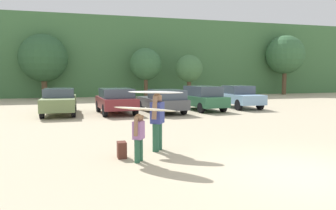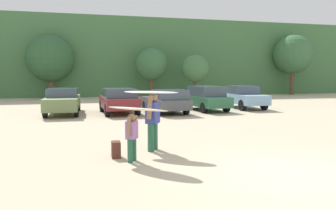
# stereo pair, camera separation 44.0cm
# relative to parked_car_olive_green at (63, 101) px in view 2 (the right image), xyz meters

# --- Properties ---
(ground_plane) EXTENTS (120.00, 120.00, 0.00)m
(ground_plane) POSITION_rel_parked_car_olive_green_xyz_m (5.99, -13.43, -0.79)
(ground_plane) COLOR #C1B293
(hillside_ridge) EXTENTS (108.00, 12.00, 8.47)m
(hillside_ridge) POSITION_rel_parked_car_olive_green_xyz_m (5.99, 20.75, 3.44)
(hillside_ridge) COLOR #427042
(hillside_ridge) RESTS_ON ground_plane
(tree_left) EXTENTS (4.59, 4.59, 6.22)m
(tree_left) POSITION_rel_parked_car_olive_green_xyz_m (-2.05, 13.89, 3.12)
(tree_left) COLOR brown
(tree_left) RESTS_ON ground_plane
(tree_far_right) EXTENTS (3.23, 3.23, 5.02)m
(tree_far_right) POSITION_rel_parked_car_olive_green_xyz_m (7.83, 12.86, 2.59)
(tree_far_right) COLOR brown
(tree_far_right) RESTS_ON ground_plane
(tree_ridge_back) EXTENTS (2.79, 2.79, 4.35)m
(tree_ridge_back) POSITION_rel_parked_car_olive_green_xyz_m (12.13, 11.74, 2.13)
(tree_ridge_back) COLOR brown
(tree_ridge_back) RESTS_ON ground_plane
(tree_far_left) EXTENTS (4.47, 4.47, 6.90)m
(tree_far_left) POSITION_rel_parked_car_olive_green_xyz_m (24.61, 13.32, 3.85)
(tree_far_left) COLOR brown
(tree_far_left) RESTS_ON ground_plane
(parked_car_olive_green) EXTENTS (1.87, 4.82, 1.51)m
(parked_car_olive_green) POSITION_rel_parked_car_olive_green_xyz_m (0.00, 0.00, 0.00)
(parked_car_olive_green) COLOR #6B7F4C
(parked_car_olive_green) RESTS_ON ground_plane
(parked_car_maroon) EXTENTS (2.16, 4.05, 1.50)m
(parked_car_maroon) POSITION_rel_parked_car_olive_green_xyz_m (3.19, -0.58, 0.02)
(parked_car_maroon) COLOR maroon
(parked_car_maroon) RESTS_ON ground_plane
(parked_car_dark_gray) EXTENTS (2.26, 4.54, 1.43)m
(parked_car_dark_gray) POSITION_rel_parked_car_olive_green_xyz_m (5.98, -0.88, -0.05)
(parked_car_dark_gray) COLOR #4C4F54
(parked_car_dark_gray) RESTS_ON ground_plane
(parked_car_forest_green) EXTENTS (2.22, 4.40, 1.58)m
(parked_car_forest_green) POSITION_rel_parked_car_olive_green_xyz_m (8.76, -0.21, 0.04)
(parked_car_forest_green) COLOR #2D6642
(parked_car_forest_green) RESTS_ON ground_plane
(parked_car_sky_blue) EXTENTS (1.80, 4.29, 1.55)m
(parked_car_sky_blue) POSITION_rel_parked_car_olive_green_xyz_m (11.81, 0.52, 0.01)
(parked_car_sky_blue) COLOR #84ADD1
(parked_car_sky_blue) RESTS_ON ground_plane
(person_adult) EXTENTS (0.51, 0.66, 1.74)m
(person_adult) POSITION_rel_parked_car_olive_green_xyz_m (3.30, -10.27, 0.19)
(person_adult) COLOR #26593F
(person_adult) RESTS_ON ground_plane
(person_child) EXTENTS (0.39, 0.51, 1.28)m
(person_child) POSITION_rel_parked_car_olive_green_xyz_m (2.51, -11.39, -0.07)
(person_child) COLOR #26593F
(person_child) RESTS_ON ground_plane
(surfboard_white) EXTENTS (1.74, 1.38, 0.08)m
(surfboard_white) POSITION_rel_parked_car_olive_green_xyz_m (3.24, -10.23, 0.98)
(surfboard_white) COLOR white
(surfboard_cream) EXTENTS (1.72, 1.75, 0.15)m
(surfboard_cream) POSITION_rel_parked_car_olive_green_xyz_m (2.63, -11.47, 0.62)
(surfboard_cream) COLOR beige
(backpack_dropped) EXTENTS (0.24, 0.34, 0.45)m
(backpack_dropped) POSITION_rel_parked_car_olive_green_xyz_m (2.13, -10.87, -0.57)
(backpack_dropped) COLOR #592D23
(backpack_dropped) RESTS_ON ground_plane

